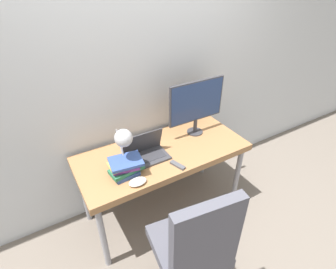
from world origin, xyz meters
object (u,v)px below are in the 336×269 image
object	(u,v)px
monitor	(196,103)
game_controller	(138,182)
book_stack	(126,167)
laptop	(146,153)
office_chair	(195,246)
desk_lamp	(123,140)

from	to	relation	value
monitor	game_controller	distance (m)	0.92
book_stack	game_controller	distance (m)	0.16
laptop	game_controller	bearing A→B (deg)	-127.37
laptop	office_chair	world-z (taller)	office_chair
monitor	desk_lamp	distance (m)	0.82
desk_lamp	office_chair	world-z (taller)	desk_lamp
desk_lamp	office_chair	xyz separation A→B (m)	(0.14, -0.75, -0.43)
office_chair	game_controller	distance (m)	0.61
monitor	office_chair	distance (m)	1.24
desk_lamp	game_controller	world-z (taller)	desk_lamp
office_chair	game_controller	bearing A→B (deg)	102.60
monitor	book_stack	world-z (taller)	monitor
monitor	game_controller	size ratio (longest dim) A/B	4.12
monitor	game_controller	bearing A→B (deg)	-154.64
office_chair	book_stack	world-z (taller)	office_chair
monitor	office_chair	size ratio (longest dim) A/B	0.51
monitor	office_chair	world-z (taller)	monitor
monitor	laptop	bearing A→B (deg)	-168.92
laptop	desk_lamp	bearing A→B (deg)	-160.71
monitor	game_controller	world-z (taller)	monitor
laptop	office_chair	xyz separation A→B (m)	(-0.07, -0.83, -0.19)
laptop	book_stack	bearing A→B (deg)	-154.49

